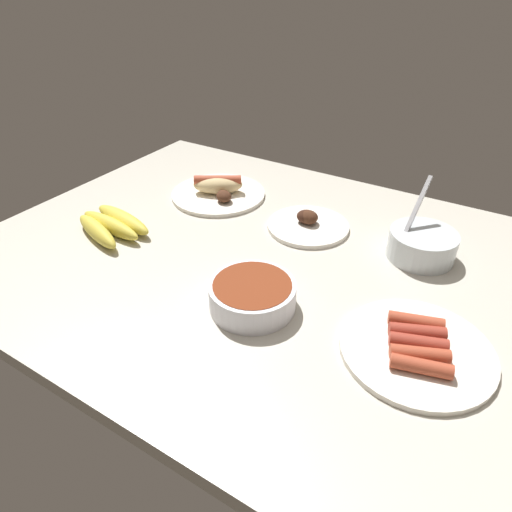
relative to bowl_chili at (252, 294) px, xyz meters
The scene contains 7 objects.
ground_plane 16.94cm from the bowl_chili, 67.84° to the right, with size 120.00×90.00×3.00cm, color beige.
bowl_chili is the anchor object (origin of this frame).
plate_grilled_meat 30.45cm from the bowl_chili, 82.67° to the right, with size 18.53×18.53×4.16cm.
bowl_coleslaw 37.81cm from the bowl_chili, 123.79° to the right, with size 13.52×14.14×15.05cm.
banana_bunch 40.81cm from the bowl_chili, ahead, with size 19.08×14.48×3.83cm.
plate_hotdog_assembled 44.71cm from the bowl_chili, 46.83° to the right, with size 23.96×23.96×5.61cm.
plate_sausages 28.11cm from the bowl_chili, behind, with size 23.95×23.95×3.25cm.
Camera 1 is at (-38.84, 67.15, 52.02)cm, focal length 31.61 mm.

